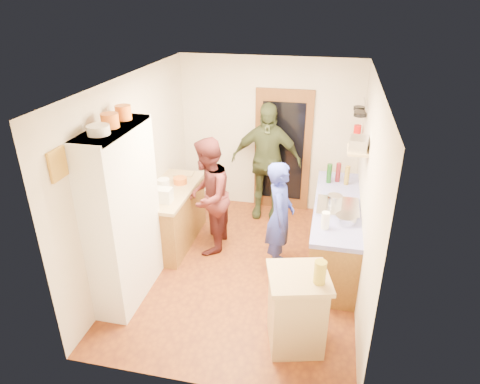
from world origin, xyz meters
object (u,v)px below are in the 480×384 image
(island_base, at_px, (296,312))
(person_hob, at_px, (282,218))
(right_counter_base, at_px, (334,234))
(person_back, at_px, (267,161))
(person_left, at_px, (210,196))
(hutch_body, at_px, (123,217))

(island_base, distance_m, person_hob, 1.47)
(right_counter_base, height_order, person_back, person_back)
(person_left, bearing_deg, person_back, 150.45)
(island_base, relative_size, person_hob, 0.55)
(person_hob, height_order, person_back, person_back)
(right_counter_base, bearing_deg, person_back, 135.89)
(island_base, xyz_separation_m, person_left, (-1.42, 1.68, 0.43))
(person_left, bearing_deg, person_hob, 72.96)
(hutch_body, relative_size, island_base, 2.56)
(right_counter_base, relative_size, island_base, 2.56)
(island_base, xyz_separation_m, person_hob, (-0.35, 1.39, 0.35))
(island_base, relative_size, person_left, 0.50)
(hutch_body, bearing_deg, island_base, -11.63)
(hutch_body, height_order, right_counter_base, hutch_body)
(hutch_body, distance_m, person_hob, 2.05)
(hutch_body, relative_size, person_left, 1.28)
(hutch_body, relative_size, person_back, 1.12)
(person_hob, height_order, person_left, person_left)
(person_hob, bearing_deg, person_back, 12.53)
(person_hob, xyz_separation_m, person_left, (-1.07, 0.29, 0.08))
(right_counter_base, relative_size, person_left, 1.28)
(hutch_body, relative_size, person_hob, 1.41)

